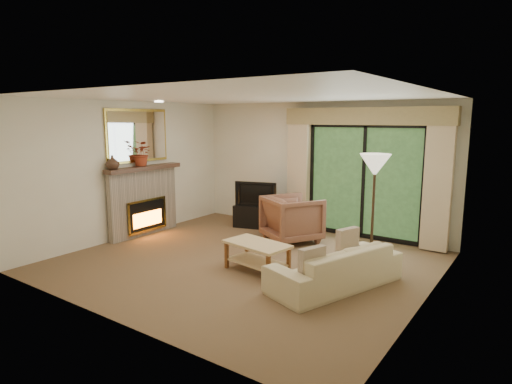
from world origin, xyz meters
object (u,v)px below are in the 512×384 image
Objects in this scene: media_console at (257,216)px; armchair at (292,219)px; coffee_table at (257,257)px; sofa at (335,266)px.

armchair is (1.14, -0.49, 0.20)m from media_console.
armchair is at bearing 111.81° from coffee_table.
media_console is 0.95× the size of coffee_table.
sofa is at bearing 15.12° from coffee_table.
media_console is 1.26m from armchair.
media_console reaches higher than coffee_table.
armchair is 0.96× the size of coffee_table.
media_console is 0.48× the size of sofa.
media_console is at bearing 134.04° from coffee_table.
coffee_table is (0.38, -1.70, -0.21)m from armchair.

